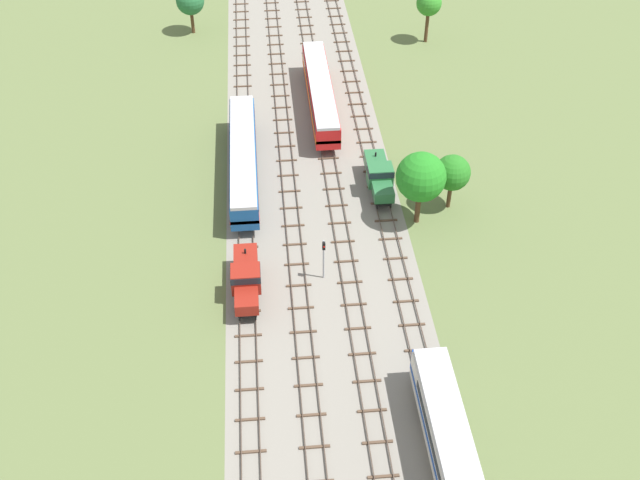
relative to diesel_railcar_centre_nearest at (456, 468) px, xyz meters
The scene contains 16 objects.
ground_plane 32.78m from the diesel_railcar_centre_nearest, 102.94° to the left, with size 480.00×480.00×0.00m, color #5B6B3D.
ballast_bed 32.78m from the diesel_railcar_centre_nearest, 102.94° to the left, with size 18.63×176.00×0.01m, color gray.
track_far_left 36.04m from the diesel_railcar_centre_nearest, 114.01° to the left, with size 2.40×126.00×0.29m.
track_left 34.36m from the diesel_railcar_centre_nearest, 106.54° to the left, with size 2.40×126.00×0.29m.
track_centre_left 33.30m from the diesel_railcar_centre_nearest, 98.44° to the left, with size 2.40×126.00×0.29m.
track_centre 32.94m from the diesel_railcar_centre_nearest, 90.00° to the left, with size 2.40×126.00×0.29m.
diesel_railcar_centre_nearest is the anchor object (origin of this frame).
shunter_loco_far_left_near 26.23m from the diesel_railcar_centre_nearest, 123.92° to the left, with size 2.74×8.46×3.10m.
shunter_loco_centre_mid 36.86m from the diesel_railcar_centre_nearest, 90.00° to the left, with size 2.74×8.46×3.10m.
passenger_coach_far_left_midfar 43.19m from the diesel_railcar_centre_nearest, 109.80° to the left, with size 2.96×22.00×3.80m.
passenger_coach_centre_left_far 54.68m from the diesel_railcar_centre_nearest, 95.12° to the left, with size 2.96×22.00×3.80m.
signal_post_nearest 24.38m from the diesel_railcar_centre_nearest, 107.47° to the left, with size 0.28×0.47×4.64m.
lineside_tree_0 73.65m from the diesel_railcar_centre_nearest, 80.40° to the left, with size 3.61×3.61×7.66m.
lineside_tree_1 31.35m from the diesel_railcar_centre_nearest, 84.18° to the left, with size 5.10×5.10×8.21m.
lineside_tree_2 81.59m from the diesel_railcar_centre_nearest, 105.50° to the left, with size 4.14×4.14×7.04m.
lineside_tree_3 34.02m from the diesel_railcar_centre_nearest, 78.13° to the left, with size 3.79×3.79×6.29m.
Camera 1 is at (-5.04, -5.55, 49.81)m, focal length 42.65 mm.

